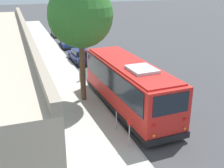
# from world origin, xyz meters

# --- Properties ---
(ground_plane) EXTENTS (160.00, 160.00, 0.00)m
(ground_plane) POSITION_xyz_m (0.00, 0.00, 0.00)
(ground_plane) COLOR #3D3D3F
(sidewalk_slab) EXTENTS (80.00, 3.57, 0.15)m
(sidewalk_slab) POSITION_xyz_m (0.00, 3.70, 0.07)
(sidewalk_slab) COLOR #B2AFA8
(sidewalk_slab) RESTS_ON ground
(curb_strip) EXTENTS (80.00, 0.14, 0.15)m
(curb_strip) POSITION_xyz_m (0.00, 1.84, 0.07)
(curb_strip) COLOR #9D9A94
(curb_strip) RESTS_ON ground
(shuttle_bus) EXTENTS (9.68, 3.13, 3.30)m
(shuttle_bus) POSITION_xyz_m (-1.44, 0.45, 1.76)
(shuttle_bus) COLOR red
(shuttle_bus) RESTS_ON ground
(parked_sedan_navy) EXTENTS (4.23, 1.86, 1.30)m
(parked_sedan_navy) POSITION_xyz_m (10.33, 0.76, 0.60)
(parked_sedan_navy) COLOR #19234C
(parked_sedan_navy) RESTS_ON ground
(parked_sedan_blue) EXTENTS (4.75, 2.02, 1.26)m
(parked_sedan_blue) POSITION_xyz_m (17.50, 0.56, 0.58)
(parked_sedan_blue) COLOR navy
(parked_sedan_blue) RESTS_ON ground
(parked_sedan_white) EXTENTS (4.16, 1.84, 1.29)m
(parked_sedan_white) POSITION_xyz_m (24.73, 0.55, 0.59)
(parked_sedan_white) COLOR silver
(parked_sedan_white) RESTS_ON ground
(street_tree) EXTENTS (4.12, 4.12, 8.38)m
(street_tree) POSITION_xyz_m (0.88, 2.86, 6.12)
(street_tree) COLOR brown
(street_tree) RESTS_ON sidewalk_slab
(sign_post_near) EXTENTS (0.06, 0.22, 1.50)m
(sign_post_near) POSITION_xyz_m (-5.67, 2.18, 0.92)
(sign_post_near) COLOR gray
(sign_post_near) RESTS_ON sidewalk_slab
(sign_post_far) EXTENTS (0.06, 0.06, 1.10)m
(sign_post_far) POSITION_xyz_m (-3.87, 2.18, 0.70)
(sign_post_far) COLOR gray
(sign_post_far) RESTS_ON sidewalk_slab
(fire_hydrant) EXTENTS (0.22, 0.22, 0.81)m
(fire_hydrant) POSITION_xyz_m (4.39, 2.19, 0.55)
(fire_hydrant) COLOR #99999E
(fire_hydrant) RESTS_ON sidewalk_slab
(lane_stripe_mid) EXTENTS (2.40, 0.14, 0.01)m
(lane_stripe_mid) POSITION_xyz_m (-2.21, -2.84, 0.00)
(lane_stripe_mid) COLOR silver
(lane_stripe_mid) RESTS_ON ground
(lane_stripe_ahead) EXTENTS (2.40, 0.14, 0.01)m
(lane_stripe_ahead) POSITION_xyz_m (3.79, -2.84, 0.00)
(lane_stripe_ahead) COLOR silver
(lane_stripe_ahead) RESTS_ON ground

